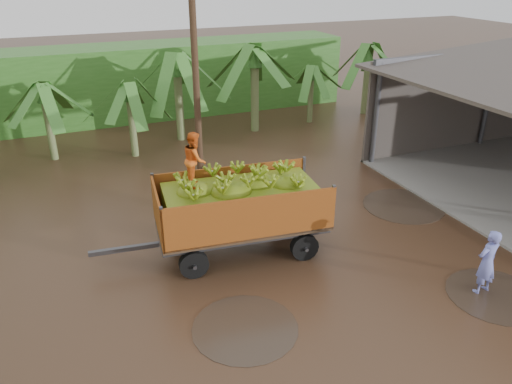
% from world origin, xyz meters
% --- Properties ---
extents(ground, '(100.00, 100.00, 0.00)m').
position_xyz_m(ground, '(0.00, 0.00, 0.00)').
color(ground, black).
rests_on(ground, ground).
extents(hedge_north, '(22.00, 3.00, 3.60)m').
position_xyz_m(hedge_north, '(-2.00, 16.00, 1.80)').
color(hedge_north, '#2D661E').
rests_on(hedge_north, ground).
extents(banana_trailer, '(6.42, 2.70, 3.55)m').
position_xyz_m(banana_trailer, '(-1.91, 1.59, 1.37)').
color(banana_trailer, '#C4621C').
rests_on(banana_trailer, ground).
extents(man_blue, '(0.65, 0.46, 1.70)m').
position_xyz_m(man_blue, '(2.84, -2.52, 0.85)').
color(man_blue, '#6E75C9').
rests_on(man_blue, ground).
extents(utility_pole, '(1.20, 0.24, 8.66)m').
position_xyz_m(utility_pole, '(-1.35, 7.26, 4.39)').
color(utility_pole, '#47301E').
rests_on(utility_pole, ground).
extents(banana_plants, '(24.57, 20.30, 4.09)m').
position_xyz_m(banana_plants, '(-5.51, 6.26, 1.84)').
color(banana_plants, '#2D661E').
rests_on(banana_plants, ground).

